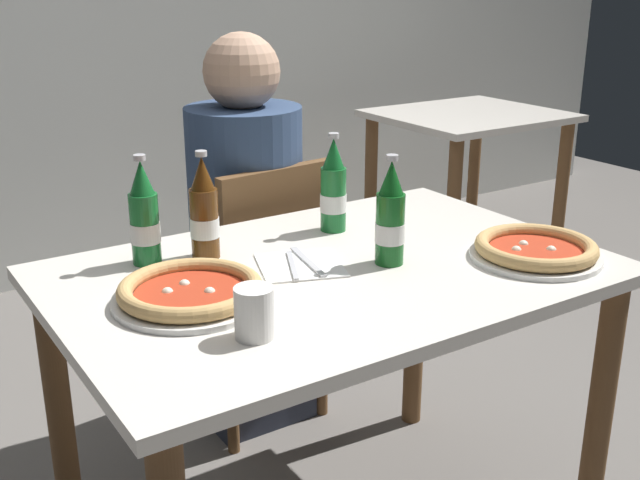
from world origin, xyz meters
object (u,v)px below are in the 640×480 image
(paper_cup, at_px, (254,313))
(beer_bottle_extra, at_px, (204,213))
(beer_bottle_center, at_px, (144,219))
(dining_table_background, at_px, (467,146))
(dining_table_main, at_px, (332,315))
(chair_behind_table, at_px, (258,280))
(beer_bottle_left, at_px, (333,190))
(diner_seated, at_px, (247,244))
(pizza_marinara_far, at_px, (536,250))
(pizza_margherita_near, at_px, (191,292))
(beer_bottle_right, at_px, (390,219))
(napkin_with_cutlery, at_px, (300,265))

(paper_cup, bearing_deg, beer_bottle_extra, 76.26)
(beer_bottle_center, bearing_deg, dining_table_background, 27.83)
(dining_table_main, relative_size, chair_behind_table, 1.41)
(chair_behind_table, xyz_separation_m, beer_bottle_center, (-0.47, -0.36, 0.37))
(beer_bottle_left, distance_m, beer_bottle_extra, 0.35)
(beer_bottle_left, height_order, beer_bottle_extra, same)
(dining_table_main, height_order, beer_bottle_center, beer_bottle_center)
(dining_table_background, bearing_deg, diner_seated, -157.31)
(pizza_marinara_far, height_order, beer_bottle_left, beer_bottle_left)
(chair_behind_table, bearing_deg, beer_bottle_left, 85.62)
(beer_bottle_extra, distance_m, paper_cup, 0.44)
(pizza_margherita_near, height_order, beer_bottle_right, beer_bottle_right)
(chair_behind_table, bearing_deg, napkin_with_cutlery, 65.49)
(chair_behind_table, xyz_separation_m, diner_seated, (-0.01, 0.05, 0.10))
(beer_bottle_center, distance_m, napkin_with_cutlery, 0.36)
(chair_behind_table, relative_size, dining_table_background, 1.06)
(diner_seated, bearing_deg, beer_bottle_right, -90.98)
(paper_cup, bearing_deg, beer_bottle_right, 20.63)
(beer_bottle_extra, bearing_deg, beer_bottle_right, -38.54)
(dining_table_background, relative_size, beer_bottle_left, 3.24)
(beer_bottle_extra, bearing_deg, dining_table_main, -46.49)
(pizza_margherita_near, bearing_deg, dining_table_background, 33.17)
(pizza_marinara_far, bearing_deg, beer_bottle_extra, 146.09)
(chair_behind_table, relative_size, napkin_with_cutlery, 3.69)
(beer_bottle_center, bearing_deg, paper_cup, -87.06)
(diner_seated, relative_size, beer_bottle_right, 4.89)
(pizza_marinara_far, relative_size, beer_bottle_extra, 1.20)
(diner_seated, distance_m, beer_bottle_extra, 0.62)
(beer_bottle_left, relative_size, beer_bottle_right, 1.00)
(diner_seated, height_order, paper_cup, diner_seated)
(beer_bottle_left, xyz_separation_m, beer_bottle_extra, (-0.35, -0.00, 0.00))
(chair_behind_table, relative_size, diner_seated, 0.70)
(pizza_margherita_near, bearing_deg, beer_bottle_extra, 58.00)
(beer_bottle_right, bearing_deg, chair_behind_table, 88.36)
(chair_behind_table, bearing_deg, beer_bottle_extra, 43.57)
(beer_bottle_left, xyz_separation_m, paper_cup, (-0.45, -0.42, -0.06))
(diner_seated, relative_size, beer_bottle_extra, 4.89)
(beer_bottle_left, xyz_separation_m, napkin_with_cutlery, (-0.20, -0.17, -0.10))
(paper_cup, bearing_deg, beer_bottle_left, 42.94)
(diner_seated, height_order, beer_bottle_left, diner_seated)
(pizza_marinara_far, distance_m, beer_bottle_center, 0.88)
(beer_bottle_left, bearing_deg, dining_table_main, -124.41)
(pizza_marinara_far, height_order, beer_bottle_center, beer_bottle_center)
(dining_table_main, distance_m, chair_behind_table, 0.64)
(beer_bottle_right, relative_size, paper_cup, 2.60)
(beer_bottle_left, height_order, beer_bottle_center, same)
(beer_bottle_extra, bearing_deg, pizza_marinara_far, -33.91)
(diner_seated, distance_m, pizza_margherita_near, 0.83)
(dining_table_main, distance_m, dining_table_background, 2.07)
(chair_behind_table, height_order, beer_bottle_center, beer_bottle_center)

